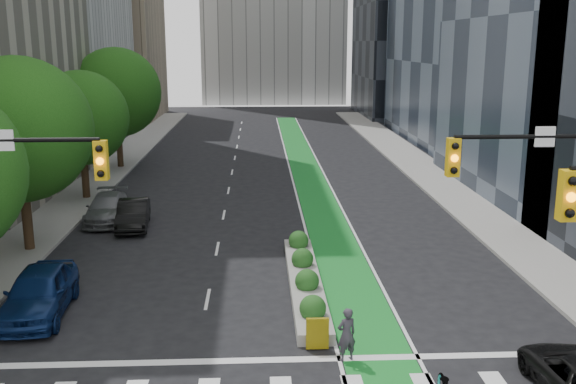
{
  "coord_description": "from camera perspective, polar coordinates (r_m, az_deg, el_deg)",
  "views": [
    {
      "loc": [
        -0.56,
        -16.35,
        9.26
      ],
      "look_at": [
        0.7,
        10.53,
        3.0
      ],
      "focal_mm": 40.0,
      "sensor_mm": 36.0,
      "label": 1
    }
  ],
  "objects": [
    {
      "name": "median_planter",
      "position": [
        25.08,
        1.52,
        -7.66
      ],
      "size": [
        1.2,
        10.26,
        1.1
      ],
      "color": "gray",
      "rests_on": "ground"
    },
    {
      "name": "tree_mid",
      "position": [
        30.43,
        -22.83,
        5.11
      ],
      "size": [
        6.4,
        6.4,
        8.78
      ],
      "color": "black",
      "rests_on": "ground"
    },
    {
      "name": "building_dark_end",
      "position": [
        86.95,
        11.43,
        15.98
      ],
      "size": [
        14.0,
        18.0,
        28.0
      ],
      "primitive_type": "cube",
      "color": "black",
      "rests_on": "ground"
    },
    {
      "name": "ground",
      "position": [
        18.8,
        -0.66,
        -16.42
      ],
      "size": [
        160.0,
        160.0,
        0.0
      ],
      "primitive_type": "plane",
      "color": "black",
      "rests_on": "ground"
    },
    {
      "name": "tree_far",
      "position": [
        49.59,
        -15.01,
        8.54
      ],
      "size": [
        6.6,
        6.6,
        9.0
      ],
      "color": "black",
      "rests_on": "ground"
    },
    {
      "name": "sidewalk_right",
      "position": [
        44.12,
        13.64,
        0.71
      ],
      "size": [
        3.6,
        90.0,
        0.15
      ],
      "primitive_type": "cube",
      "color": "gray",
      "rests_on": "ground"
    },
    {
      "name": "tree_midfar",
      "position": [
        39.98,
        -17.93,
        6.27
      ],
      "size": [
        5.6,
        5.6,
        7.76
      ],
      "color": "black",
      "rests_on": "ground"
    },
    {
      "name": "parked_car_left_mid",
      "position": [
        33.81,
        -13.59,
        -1.93
      ],
      "size": [
        1.93,
        4.42,
        1.41
      ],
      "primitive_type": "imported",
      "rotation": [
        0.0,
        0.0,
        0.1
      ],
      "color": "black",
      "rests_on": "ground"
    },
    {
      "name": "cyclist",
      "position": [
        19.54,
        5.23,
        -12.5
      ],
      "size": [
        0.71,
        0.59,
        1.67
      ],
      "primitive_type": "imported",
      "rotation": [
        0.0,
        0.0,
        3.51
      ],
      "color": "#36313B",
      "rests_on": "ground"
    },
    {
      "name": "parked_car_left_far",
      "position": [
        35.41,
        -15.78,
        -1.38
      ],
      "size": [
        2.34,
        5.01,
        1.41
      ],
      "primitive_type": "imported",
      "rotation": [
        0.0,
        0.0,
        0.08
      ],
      "color": "slate",
      "rests_on": "ground"
    },
    {
      "name": "sidewalk_left",
      "position": [
        43.82,
        -17.49,
        0.39
      ],
      "size": [
        3.6,
        90.0,
        0.15
      ],
      "primitive_type": "cube",
      "color": "gray",
      "rests_on": "ground"
    },
    {
      "name": "parked_car_left_near",
      "position": [
        24.1,
        -21.25,
        -8.28
      ],
      "size": [
        2.27,
        5.05,
        1.68
      ],
      "primitive_type": "imported",
      "rotation": [
        0.0,
        0.0,
        0.06
      ],
      "color": "navy",
      "rests_on": "ground"
    },
    {
      "name": "bike_lane_paint",
      "position": [
        47.4,
        1.67,
        1.84
      ],
      "size": [
        2.2,
        70.0,
        0.01
      ],
      "primitive_type": "cube",
      "color": "#167C27",
      "rests_on": "ground"
    },
    {
      "name": "building_tan_far",
      "position": [
        84.69,
        -16.55,
        15.11
      ],
      "size": [
        14.0,
        16.0,
        26.0
      ],
      "primitive_type": "cube",
      "color": "tan",
      "rests_on": "ground"
    }
  ]
}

